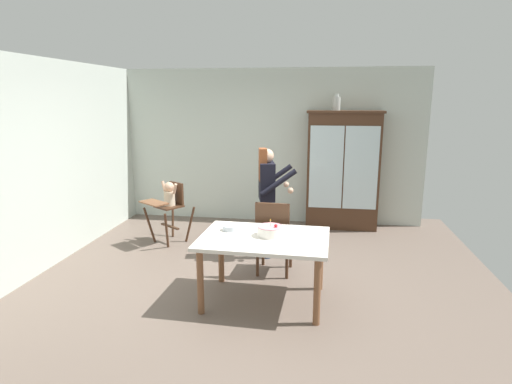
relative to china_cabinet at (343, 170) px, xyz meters
The scene contains 11 objects.
ground_plane 2.87m from the china_cabinet, 118.21° to the right, with size 6.24×6.24×0.00m, color #66564C.
wall_back 1.34m from the china_cabinet, 168.26° to the left, with size 5.32×0.06×2.70m, color beige.
wall_left 4.57m from the china_cabinet, 148.75° to the right, with size 0.06×5.32×2.70m, color beige.
china_cabinet is the anchor object (origin of this frame).
ceramic_vase 1.12m from the china_cabinet, behind, with size 0.13×0.13×0.27m.
high_chair_with_toddler 2.92m from the china_cabinet, 155.80° to the right, with size 0.80×0.84×0.95m.
adult_person 1.89m from the china_cabinet, 125.23° to the right, with size 0.58×0.57×1.53m.
dining_table 3.07m from the china_cabinet, 108.13° to the right, with size 1.40×1.03×0.74m.
birthday_cake 3.00m from the china_cabinet, 107.30° to the right, with size 0.28×0.28×0.19m.
serving_bowl 3.05m from the china_cabinet, 116.41° to the right, with size 0.18×0.18×0.06m, color #B2BCC6.
dining_chair_far_side 2.42m from the china_cabinet, 112.92° to the right, with size 0.46×0.46×0.96m.
Camera 1 is at (0.88, -4.79, 2.19)m, focal length 29.55 mm.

